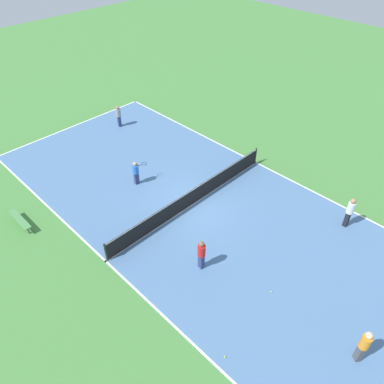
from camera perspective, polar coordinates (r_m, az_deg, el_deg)
The scene contains 11 objects.
ground_plane at distance 20.60m, azimuth 0.00°, elevation -1.93°, with size 80.00×80.00×0.00m, color #47843D.
court_surface at distance 20.59m, azimuth 0.00°, elevation -1.91°, with size 11.50×24.56×0.02m.
tennis_net at distance 20.22m, azimuth 0.00°, elevation -0.71°, with size 11.30×0.10×1.09m.
bench at distance 21.07m, azimuth -24.77°, elevation -3.85°, with size 0.36×1.92×0.45m.
player_baseline_gray at distance 27.75m, azimuth -11.14°, elevation 11.47°, with size 0.43×0.43×1.59m.
player_coach_red at distance 16.83m, azimuth 1.45°, elevation -9.29°, with size 0.40×0.40×1.66m.
player_far_white at distance 20.27m, azimuth 22.93°, elevation -2.61°, with size 0.38×0.38×1.79m.
player_center_orange at distance 15.53m, azimuth 24.74°, elevation -20.37°, with size 0.50×0.50×1.76m.
player_near_blue at distance 21.76m, azimuth -8.54°, elevation 3.11°, with size 0.96×0.43×1.50m.
tennis_ball_midcourt at distance 17.02m, azimuth 12.00°, elevation -14.62°, with size 0.07×0.07×0.07m, color #CCE033.
tennis_ball_far_baseline at distance 15.23m, azimuth 5.04°, elevation -23.74°, with size 0.07×0.07×0.07m, color #CCE033.
Camera 1 is at (10.93, 10.93, 13.61)m, focal length 35.00 mm.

